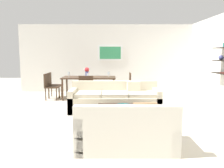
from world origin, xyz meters
TOP-DOWN VIEW (x-y plane):
  - ground_plane at (0.00, 0.00)m, footprint 18.00×18.00m
  - back_wall_unit at (0.29, 3.53)m, footprint 8.40×0.09m
  - sofa_beige at (-0.11, 0.34)m, footprint 2.38×0.90m
  - loveseat_white at (0.04, -2.14)m, footprint 1.58×0.90m
  - coffee_table at (0.11, -0.92)m, footprint 1.25×0.96m
  - decorative_bowl at (0.05, -0.98)m, footprint 0.35×0.35m
  - dining_table at (-0.98, 2.09)m, footprint 1.81×0.87m
  - dining_chair_left_far at (-2.29, 2.28)m, footprint 0.44×0.44m
  - dining_chair_left_near at (-2.29, 1.89)m, footprint 0.44×0.44m
  - dining_chair_foot at (-0.98, 1.24)m, footprint 0.44×0.44m
  - dining_chair_right_far at (0.33, 2.28)m, footprint 0.44×0.44m
  - wine_glass_right_far at (-0.31, 2.20)m, footprint 0.07×0.07m
  - wine_glass_foot at (-0.98, 1.71)m, footprint 0.08×0.08m
  - wine_glass_left_near at (-1.65, 1.98)m, footprint 0.08×0.08m
  - centerpiece_vase at (-1.05, 2.06)m, footprint 0.16×0.16m

SIDE VIEW (x-z plane):
  - ground_plane at x=0.00m, z-range 0.00..0.00m
  - coffee_table at x=0.11m, z-range 0.00..0.38m
  - sofa_beige at x=-0.11m, z-range -0.10..0.68m
  - loveseat_white at x=0.04m, z-range -0.10..0.68m
  - decorative_bowl at x=0.05m, z-range 0.38..0.46m
  - dining_chair_left_far at x=-2.29m, z-range 0.06..0.94m
  - dining_chair_left_near at x=-2.29m, z-range 0.06..0.94m
  - dining_chair_foot at x=-0.98m, z-range 0.06..0.94m
  - dining_chair_right_far at x=0.33m, z-range 0.06..0.94m
  - dining_table at x=-0.98m, z-range 0.30..1.05m
  - wine_glass_foot at x=-0.98m, z-range 0.78..0.93m
  - wine_glass_right_far at x=-0.31m, z-range 0.78..0.95m
  - wine_glass_left_near at x=-1.65m, z-range 0.79..0.97m
  - centerpiece_vase at x=-1.05m, z-range 0.78..1.11m
  - back_wall_unit at x=0.29m, z-range 0.00..2.70m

